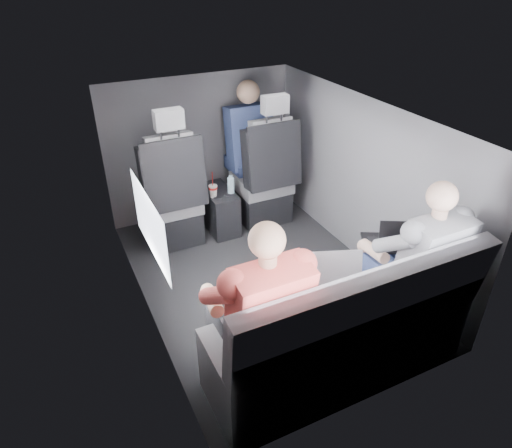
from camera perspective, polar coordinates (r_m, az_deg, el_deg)
name	(u,v)px	position (r m, az deg, el deg)	size (l,w,h in m)	color
floor	(261,279)	(3.70, 0.64, -6.88)	(2.60, 2.60, 0.00)	black
ceiling	(262,114)	(3.06, 0.79, 13.55)	(2.60, 2.60, 0.00)	#B2B2AD
panel_left	(139,234)	(3.08, -14.43, -1.18)	(0.02, 2.60, 1.35)	#56565B
panel_right	(362,182)	(3.78, 13.06, 5.15)	(0.02, 2.60, 1.35)	#56565B
panel_front	(200,147)	(4.42, -6.97, 9.56)	(1.80, 0.02, 1.35)	#56565B
panel_back	(376,314)	(2.44, 14.75, -10.83)	(1.80, 0.02, 1.35)	#56565B
side_window	(150,225)	(2.72, -13.16, -0.07)	(0.02, 0.75, 0.42)	white
seatbelt	(273,149)	(4.00, 2.20, 9.39)	(0.05, 0.01, 0.65)	black
front_seat_left	(172,202)	(4.01, -10.51, 2.66)	(0.52, 0.58, 1.26)	black
front_seat_right	(264,183)	(4.30, 1.04, 5.17)	(0.52, 0.58, 1.26)	black
center_console	(219,210)	(4.26, -4.64, 1.79)	(0.24, 0.48, 0.41)	black
rear_bench	(342,336)	(2.82, 10.66, -13.65)	(1.60, 0.57, 0.92)	slate
soda_cup	(213,191)	(4.04, -5.39, 4.18)	(0.08, 0.08, 0.24)	white
water_bottle	(231,185)	(4.07, -3.16, 4.84)	(0.06, 0.06, 0.17)	#AAD0E6
laptop_white	(251,293)	(2.56, -0.57, -8.63)	(0.33, 0.32, 0.22)	silver
laptop_silver	(325,271)	(2.75, 8.56, -5.82)	(0.38, 0.39, 0.23)	silver
laptop_black	(393,241)	(3.13, 16.77, -2.04)	(0.39, 0.42, 0.23)	black
passenger_rear_left	(257,311)	(2.45, 0.12, -10.83)	(0.50, 0.62, 1.22)	#302F34
passenger_rear_right	(413,261)	(2.99, 19.01, -4.36)	(0.49, 0.61, 1.20)	navy
passenger_front_right	(249,139)	(4.36, -0.93, 10.64)	(0.42, 0.42, 0.87)	navy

